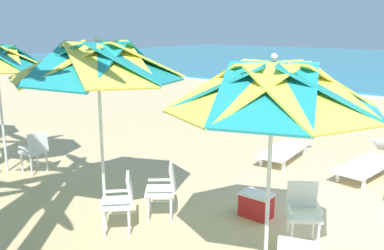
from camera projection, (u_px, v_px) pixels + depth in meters
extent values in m
plane|color=#D3B784|center=(372.00, 219.00, 6.65)|extent=(80.00, 80.00, 0.00)
cylinder|color=silver|center=(268.00, 190.00, 5.03)|extent=(0.05, 0.05, 2.10)
cube|color=teal|center=(329.00, 89.00, 4.58)|extent=(1.39, 1.32, 0.56)
cube|color=#EFDB4C|center=(313.00, 83.00, 5.02)|extent=(1.32, 1.38, 0.56)
cube|color=teal|center=(278.00, 80.00, 5.31)|extent=(1.32, 1.39, 0.56)
cube|color=#EFDB4C|center=(242.00, 80.00, 5.27)|extent=(1.38, 1.32, 0.56)
cube|color=teal|center=(221.00, 84.00, 4.92)|extent=(1.39, 1.32, 0.56)
cube|color=#EFDB4C|center=(228.00, 90.00, 4.47)|extent=(1.32, 1.38, 0.56)
cube|color=teal|center=(266.00, 95.00, 4.19)|extent=(1.32, 1.39, 0.56)
cube|color=#EFDB4C|center=(311.00, 94.00, 4.23)|extent=(1.38, 1.32, 0.56)
sphere|color=silver|center=(274.00, 57.00, 4.67)|extent=(0.08, 0.08, 0.08)
cube|color=white|center=(304.00, 215.00, 5.77)|extent=(0.61, 0.61, 0.05)
cube|color=white|center=(302.00, 194.00, 5.91)|extent=(0.40, 0.32, 0.40)
cube|color=white|center=(319.00, 208.00, 5.73)|extent=(0.26, 0.35, 0.03)
cube|color=white|center=(289.00, 207.00, 5.76)|extent=(0.26, 0.35, 0.03)
cylinder|color=white|center=(318.00, 238.00, 5.64)|extent=(0.04, 0.04, 0.41)
cylinder|color=white|center=(292.00, 236.00, 5.66)|extent=(0.04, 0.04, 0.41)
cylinder|color=white|center=(313.00, 225.00, 5.98)|extent=(0.04, 0.04, 0.41)
cylinder|color=white|center=(288.00, 225.00, 6.01)|extent=(0.04, 0.04, 0.41)
cylinder|color=silver|center=(102.00, 147.00, 6.53)|extent=(0.05, 0.05, 2.26)
cube|color=teal|center=(136.00, 62.00, 6.05)|extent=(1.45, 1.35, 0.60)
cube|color=#EFDB4C|center=(137.00, 60.00, 6.51)|extent=(1.36, 1.41, 0.60)
cube|color=teal|center=(117.00, 58.00, 6.81)|extent=(1.35, 1.45, 0.60)
cube|color=#EFDB4C|center=(87.00, 58.00, 6.76)|extent=(1.41, 1.36, 0.60)
cube|color=teal|center=(61.00, 60.00, 6.41)|extent=(1.45, 1.35, 0.60)
cube|color=#EFDB4C|center=(54.00, 63.00, 5.95)|extent=(1.36, 1.41, 0.60)
cube|color=teal|center=(74.00, 65.00, 5.65)|extent=(1.35, 1.45, 0.60)
cube|color=#EFDB4C|center=(110.00, 64.00, 5.70)|extent=(1.41, 1.36, 0.60)
sphere|color=silver|center=(96.00, 38.00, 6.15)|extent=(0.08, 0.08, 0.08)
cube|color=white|center=(116.00, 203.00, 6.16)|extent=(0.62, 0.62, 0.05)
cube|color=white|center=(130.00, 188.00, 6.14)|extent=(0.37, 0.36, 0.40)
cube|color=white|center=(115.00, 202.00, 5.94)|extent=(0.30, 0.32, 0.03)
cube|color=white|center=(117.00, 191.00, 6.33)|extent=(0.30, 0.32, 0.03)
cylinder|color=white|center=(104.00, 224.00, 6.02)|extent=(0.04, 0.04, 0.41)
cylinder|color=white|center=(106.00, 213.00, 6.36)|extent=(0.04, 0.04, 0.41)
cylinder|color=white|center=(129.00, 222.00, 6.07)|extent=(0.04, 0.04, 0.41)
cylinder|color=white|center=(129.00, 212.00, 6.41)|extent=(0.04, 0.04, 0.41)
cube|color=white|center=(160.00, 191.00, 6.62)|extent=(0.62, 0.62, 0.05)
cube|color=white|center=(172.00, 177.00, 6.57)|extent=(0.34, 0.38, 0.40)
cube|color=white|center=(159.00, 189.00, 6.40)|extent=(0.33, 0.29, 0.03)
cube|color=white|center=(160.00, 180.00, 6.79)|extent=(0.33, 0.29, 0.03)
cylinder|color=white|center=(148.00, 209.00, 6.50)|extent=(0.04, 0.04, 0.41)
cylinder|color=white|center=(150.00, 200.00, 6.84)|extent=(0.04, 0.04, 0.41)
cylinder|color=white|center=(171.00, 209.00, 6.50)|extent=(0.04, 0.04, 0.41)
cylinder|color=white|center=(172.00, 200.00, 6.84)|extent=(0.04, 0.04, 0.41)
cylinder|color=silver|center=(2.00, 120.00, 8.56)|extent=(0.05, 0.05, 2.20)
cube|color=teal|center=(16.00, 58.00, 8.14)|extent=(1.11, 1.03, 0.51)
cube|color=#EFDB4C|center=(22.00, 57.00, 8.50)|extent=(1.05, 1.07, 0.51)
cube|color=teal|center=(12.00, 56.00, 8.72)|extent=(1.03, 1.11, 0.51)
cube|color=white|center=(33.00, 151.00, 8.70)|extent=(0.44, 0.44, 0.05)
cube|color=white|center=(38.00, 143.00, 8.52)|extent=(0.10, 0.42, 0.40)
cube|color=white|center=(24.00, 148.00, 8.52)|extent=(0.40, 0.04, 0.03)
cube|color=white|center=(42.00, 144.00, 8.82)|extent=(0.40, 0.04, 0.03)
cylinder|color=white|center=(22.00, 163.00, 8.72)|extent=(0.04, 0.04, 0.41)
cylinder|color=white|center=(37.00, 159.00, 8.99)|extent=(0.04, 0.04, 0.41)
cylinder|color=white|center=(31.00, 166.00, 8.51)|extent=(0.04, 0.04, 0.41)
cylinder|color=white|center=(47.00, 162.00, 8.77)|extent=(0.04, 0.04, 0.41)
cube|color=white|center=(366.00, 165.00, 8.42)|extent=(0.84, 1.77, 0.06)
cube|color=white|center=(364.00, 183.00, 7.84)|extent=(0.06, 0.06, 0.22)
cube|color=white|center=(338.00, 176.00, 8.20)|extent=(0.06, 0.06, 0.22)
cube|color=white|center=(367.00, 162.00, 9.06)|extent=(0.06, 0.06, 0.22)
cube|color=white|center=(284.00, 150.00, 9.48)|extent=(0.81, 1.76, 0.06)
cube|color=white|center=(301.00, 132.00, 10.29)|extent=(0.65, 0.54, 0.36)
cube|color=white|center=(284.00, 165.00, 8.86)|extent=(0.06, 0.06, 0.22)
cube|color=white|center=(261.00, 161.00, 9.14)|extent=(0.06, 0.06, 0.22)
cube|color=white|center=(304.00, 151.00, 9.89)|extent=(0.06, 0.06, 0.22)
cube|color=white|center=(283.00, 147.00, 10.17)|extent=(0.06, 0.06, 0.22)
cube|color=red|center=(256.00, 206.00, 6.69)|extent=(0.48, 0.32, 0.36)
cube|color=white|center=(257.00, 194.00, 6.65)|extent=(0.50, 0.34, 0.04)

